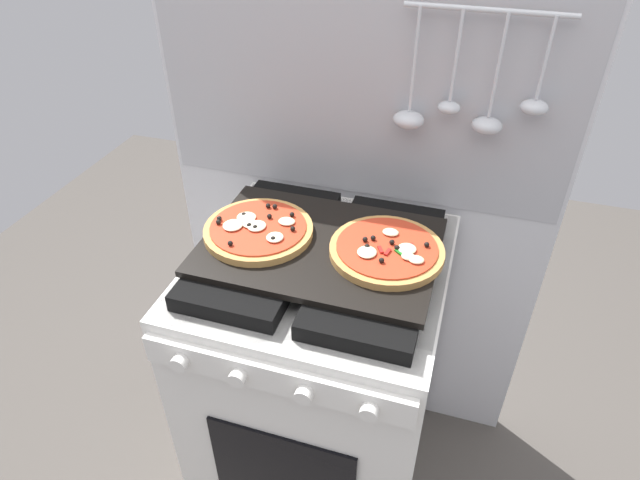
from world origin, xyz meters
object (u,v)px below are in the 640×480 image
object	(u,v)px
stove	(320,376)
baking_tray	(320,246)
pizza_left	(258,229)
pizza_right	(387,250)

from	to	relation	value
stove	baking_tray	xyz separation A→B (m)	(0.00, 0.00, 0.46)
stove	pizza_left	world-z (taller)	pizza_left
pizza_right	pizza_left	bearing A→B (deg)	-177.61
pizza_left	pizza_right	xyz separation A→B (m)	(0.31, 0.01, -0.00)
stove	pizza_right	xyz separation A→B (m)	(0.16, 0.01, 0.48)
stove	pizza_left	bearing A→B (deg)	-178.34
pizza_left	pizza_right	size ratio (longest dim) A/B	1.00
stove	baking_tray	bearing A→B (deg)	90.00
stove	pizza_right	world-z (taller)	pizza_right
baking_tray	pizza_left	size ratio (longest dim) A/B	2.09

